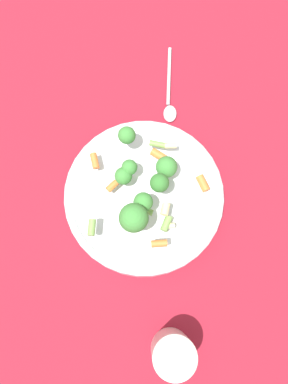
% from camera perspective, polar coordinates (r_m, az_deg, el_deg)
% --- Properties ---
extents(ground_plane, '(3.00, 3.00, 0.00)m').
position_cam_1_polar(ground_plane, '(0.70, 0.00, -1.35)').
color(ground_plane, maroon).
extents(bowl, '(0.28, 0.28, 0.05)m').
position_cam_1_polar(bowl, '(0.67, 0.00, -0.77)').
color(bowl, silver).
rests_on(bowl, ground_plane).
extents(pasta_salad, '(0.22, 0.20, 0.08)m').
position_cam_1_polar(pasta_salad, '(0.61, -0.19, 0.54)').
color(pasta_salad, '#8CB766').
rests_on(pasta_salad, bowl).
extents(cup, '(0.07, 0.07, 0.10)m').
position_cam_1_polar(cup, '(0.64, 4.39, -23.26)').
color(cup, silver).
rests_on(cup, ground_plane).
extents(spoon, '(0.06, 0.17, 0.01)m').
position_cam_1_polar(spoon, '(0.78, 3.72, 14.13)').
color(spoon, silver).
rests_on(spoon, ground_plane).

